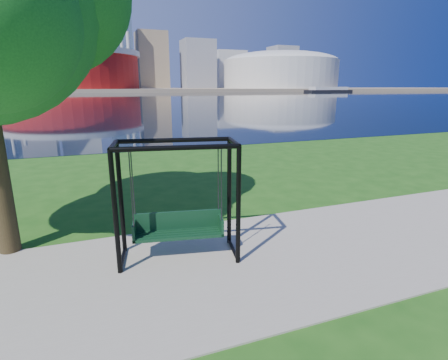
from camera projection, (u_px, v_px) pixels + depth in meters
ground at (211, 255)px, 6.85m from camera, size 900.00×900.00×0.00m
path at (219, 266)px, 6.40m from camera, size 120.00×4.00×0.03m
river at (95, 98)px, 98.92m from camera, size 900.00×180.00×0.02m
far_bank at (89, 90)px, 282.82m from camera, size 900.00×228.00×2.00m
stadium at (71, 68)px, 211.87m from camera, size 83.00×83.00×32.00m
arena at (280, 69)px, 261.31m from camera, size 84.00×84.00×26.56m
skyline at (79, 45)px, 284.42m from camera, size 392.00×66.00×96.50m
swing at (177, 203)px, 6.48m from camera, size 2.34×1.35×2.26m
barge at (329, 90)px, 216.22m from camera, size 31.77×10.17×3.13m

